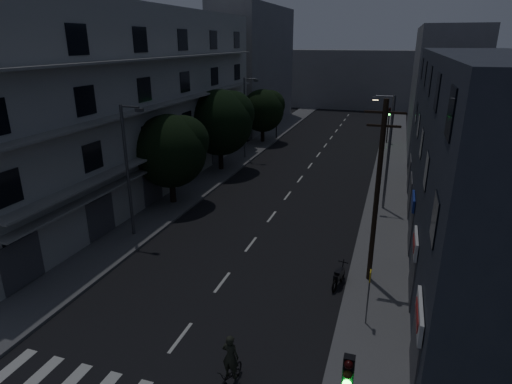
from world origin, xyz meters
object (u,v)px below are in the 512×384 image
Objects in this scene: cyclist at (231,370)px; bus_stop_sign at (369,288)px; utility_pole at (377,191)px; motorcycle at (339,277)px.

bus_stop_sign is at bearing 55.11° from cyclist.
bus_stop_sign is at bearing -87.72° from utility_pole.
utility_pole is 4.70m from motorcycle.
cyclist is (-4.23, -4.96, -1.17)m from bus_stop_sign.
motorcycle is (-1.41, -0.88, -4.40)m from utility_pole.
utility_pole reaches higher than motorcycle.
utility_pole is 3.56× the size of bus_stop_sign.
cyclist is at bearing -130.45° from bus_stop_sign.
utility_pole is at bearing 42.56° from motorcycle.
motorcycle is at bearing 118.32° from bus_stop_sign.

